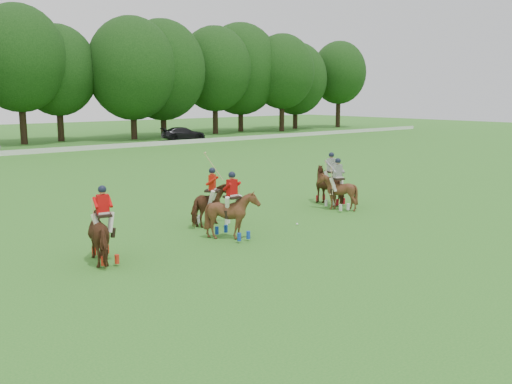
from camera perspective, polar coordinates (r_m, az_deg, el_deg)
ground at (r=18.71m, az=4.93°, el=-6.40°), size 180.00×180.00×0.00m
car_right at (r=65.63m, az=-7.26°, el=5.83°), size 5.37×3.28×1.45m
polo_red_a at (r=18.42m, az=-14.94°, el=-4.09°), size 1.33×2.20×2.42m
polo_red_b at (r=22.72m, az=-4.37°, el=-1.31°), size 2.13×2.11×2.88m
polo_red_c at (r=20.63m, az=-2.40°, el=-2.24°), size 1.48×1.65×2.46m
polo_stripe_a at (r=27.31m, az=7.48°, el=0.69°), size 1.33×2.15×2.48m
polo_stripe_b at (r=26.05m, az=8.13°, el=0.08°), size 1.67×1.78×2.35m
polo_ball at (r=22.97m, az=4.13°, el=-3.21°), size 0.09×0.09×0.09m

